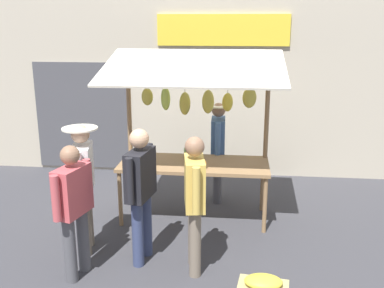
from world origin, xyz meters
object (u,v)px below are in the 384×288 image
object	(u,v)px
market_stall	(195,118)
shopper_in_grey_tee	(195,195)
shopper_with_ponytail	(74,203)
shopper_with_shopping_bag	(141,186)
shopper_in_striped_shirt	(83,178)
vendor_with_sunhat	(218,144)

from	to	relation	value
market_stall	shopper_in_grey_tee	bearing A→B (deg)	95.44
shopper_in_grey_tee	shopper_with_ponytail	xyz separation A→B (m)	(1.35, 0.28, -0.05)
shopper_with_shopping_bag	shopper_with_ponytail	xyz separation A→B (m)	(0.68, 0.44, -0.07)
market_stall	shopper_in_striped_shirt	xyz separation A→B (m)	(1.30, 1.21, -0.55)
shopper_with_ponytail	market_stall	bearing A→B (deg)	-19.04
shopper_with_ponytail	vendor_with_sunhat	bearing A→B (deg)	-16.49
market_stall	shopper_with_ponytail	size ratio (longest dim) A/B	1.57
shopper_in_grey_tee	shopper_with_ponytail	bearing A→B (deg)	92.61
market_stall	shopper_in_striped_shirt	size ratio (longest dim) A/B	1.48
shopper_in_striped_shirt	shopper_with_ponytail	bearing A→B (deg)	176.72
vendor_with_sunhat	shopper_in_striped_shirt	xyz separation A→B (m)	(1.60, 1.90, 0.03)
market_stall	shopper_in_striped_shirt	bearing A→B (deg)	42.89
vendor_with_sunhat	shopper_with_shopping_bag	size ratio (longest dim) A/B	0.97
vendor_with_sunhat	shopper_with_shopping_bag	xyz separation A→B (m)	(0.83, 2.06, 0.01)
vendor_with_sunhat	shopper_with_ponytail	bearing A→B (deg)	-32.88
market_stall	shopper_in_grey_tee	world-z (taller)	market_stall
shopper_in_striped_shirt	shopper_in_grey_tee	distance (m)	1.48
vendor_with_sunhat	shopper_with_shopping_bag	distance (m)	2.22
vendor_with_sunhat	shopper_in_striped_shirt	distance (m)	2.48
shopper_in_grey_tee	shopper_with_ponytail	distance (m)	1.38
vendor_with_sunhat	shopper_with_ponytail	distance (m)	2.92
shopper_with_shopping_bag	shopper_in_striped_shirt	distance (m)	0.79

